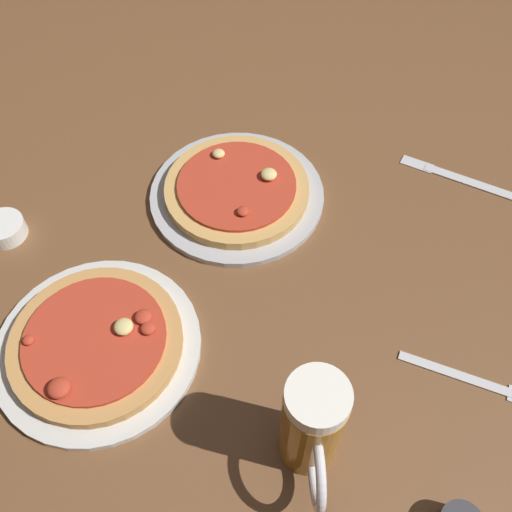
% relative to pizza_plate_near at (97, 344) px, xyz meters
% --- Properties ---
extents(ground_plane, '(2.40, 2.40, 0.03)m').
position_rel_pizza_plate_near_xyz_m(ground_plane, '(0.17, 0.22, -0.03)').
color(ground_plane, brown).
extents(pizza_plate_near, '(0.31, 0.31, 0.05)m').
position_rel_pizza_plate_near_xyz_m(pizza_plate_near, '(0.00, 0.00, 0.00)').
color(pizza_plate_near, silver).
rests_on(pizza_plate_near, ground_plane).
extents(pizza_plate_far, '(0.31, 0.31, 0.05)m').
position_rel_pizza_plate_near_xyz_m(pizza_plate_far, '(0.10, 0.35, -0.00)').
color(pizza_plate_far, '#B2B2B7').
rests_on(pizza_plate_far, ground_plane).
extents(beer_mug_dark, '(0.08, 0.14, 0.18)m').
position_rel_pizza_plate_near_xyz_m(beer_mug_dark, '(0.33, -0.05, 0.07)').
color(beer_mug_dark, '#9E6619').
rests_on(beer_mug_dark, ground_plane).
extents(ramekin_sauce, '(0.07, 0.07, 0.03)m').
position_rel_pizza_plate_near_xyz_m(ramekin_sauce, '(-0.25, 0.15, -0.00)').
color(ramekin_sauce, white).
rests_on(ramekin_sauce, ground_plane).
extents(fork_left, '(0.20, 0.03, 0.01)m').
position_rel_pizza_plate_near_xyz_m(fork_left, '(0.53, 0.12, -0.01)').
color(fork_left, silver).
rests_on(fork_left, ground_plane).
extents(knife_right, '(0.21, 0.05, 0.01)m').
position_rel_pizza_plate_near_xyz_m(knife_right, '(0.47, 0.51, -0.01)').
color(knife_right, silver).
rests_on(knife_right, ground_plane).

